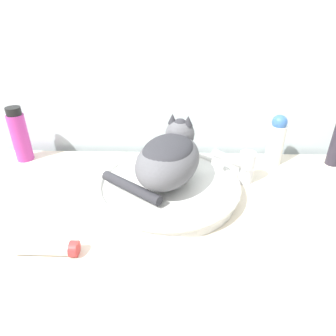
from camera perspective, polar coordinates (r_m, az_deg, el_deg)
The scene contains 8 objects.
wall_back at distance 1.08m, azimuth -0.31°, elevation 21.56°, with size 8.00×0.05×2.40m.
vanity_counter at distance 1.18m, azimuth -0.89°, elevation -22.48°, with size 1.26×0.58×0.84m.
sink_basin at distance 0.88m, azimuth 0.03°, elevation -3.56°, with size 0.42×0.42×0.05m.
cat at distance 0.84m, azimuth 0.16°, elevation 2.28°, with size 0.31×0.30×0.17m.
faucet at distance 0.95m, azimuth 14.03°, elevation 0.54°, with size 0.14×0.07×0.13m.
shampoo_bottle_tall at distance 1.17m, azimuth -26.40°, elevation 5.62°, with size 0.06×0.06×0.19m.
lotion_bottle_white at distance 1.09m, azimuth 19.90°, elevation 5.03°, with size 0.06×0.06×0.18m.
cream_tube at distance 0.75m, azimuth -21.90°, elevation -13.98°, with size 0.14×0.04×0.04m.
Camera 1 is at (0.04, -0.43, 1.36)m, focal length 32.00 mm.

